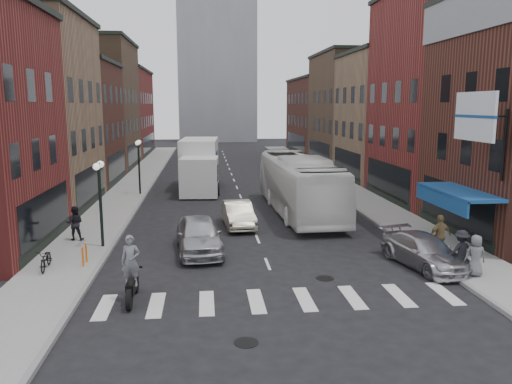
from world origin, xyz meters
TOP-DOWN VIEW (x-y plane):
  - ground at (0.00, 0.00)m, footprint 160.00×160.00m
  - sidewalk_left at (-8.50, 22.00)m, footprint 3.00×74.00m
  - sidewalk_right at (8.50, 22.00)m, footprint 3.00×74.00m
  - curb_left at (-7.00, 22.00)m, footprint 0.20×74.00m
  - curb_right at (7.00, 22.00)m, footprint 0.20×74.00m
  - crosswalk_stripes at (0.00, -3.00)m, footprint 12.00×2.20m
  - bldg_left_mid_a at (-14.99, 14.00)m, footprint 10.30×10.20m
  - bldg_left_mid_b at (-14.99, 24.00)m, footprint 10.30×10.20m
  - bldg_left_far_a at (-14.99, 35.00)m, footprint 10.30×12.20m
  - bldg_left_far_b at (-14.99, 49.00)m, footprint 10.30×16.20m
  - bldg_right_mid_a at (15.00, 14.00)m, footprint 10.30×10.20m
  - bldg_right_mid_b at (14.99, 24.00)m, footprint 10.30×10.20m
  - bldg_right_far_a at (14.99, 35.00)m, footprint 10.30×12.20m
  - bldg_right_far_b at (14.99, 49.00)m, footprint 10.30×16.20m
  - awning_blue at (8.93, 2.50)m, footprint 1.80×5.00m
  - billboard_sign at (8.59, 0.50)m, footprint 1.52×3.00m
  - distant_tower at (0.00, 78.00)m, footprint 14.00×14.00m
  - streetlamp_near at (-7.40, 4.00)m, footprint 0.32×1.22m
  - streetlamp_far at (-7.40, 18.00)m, footprint 0.32×1.22m
  - bike_rack at (-7.60, 1.30)m, footprint 0.08×0.68m
  - box_truck at (-2.99, 20.07)m, footprint 3.18×9.26m
  - motorcycle_rider at (-5.14, -2.58)m, footprint 0.65×2.31m
  - transit_bus at (3.22, 10.95)m, footprint 3.42×12.98m
  - sedan_left_near at (-2.91, 3.00)m, footprint 2.38×5.01m
  - sedan_left_far at (-0.80, 7.73)m, footprint 1.81×4.35m
  - curb_car at (6.44, 0.00)m, footprint 2.78×4.87m
  - parked_bicycle at (-8.99, 0.80)m, footprint 0.69×1.65m
  - ped_left_solo at (-8.94, 5.26)m, footprint 0.84×0.51m
  - ped_right_a at (7.40, -1.18)m, footprint 1.14×0.64m
  - ped_right_b at (7.51, 0.82)m, footprint 1.18×0.77m
  - ped_right_c at (7.71, -1.71)m, footprint 0.86×0.62m

SIDE VIEW (x-z plane):
  - ground at x=0.00m, z-range 0.00..0.00m
  - curb_left at x=-7.00m, z-range -0.08..0.08m
  - curb_right at x=7.00m, z-range -0.08..0.08m
  - crosswalk_stripes at x=0.00m, z-range -0.01..0.01m
  - sidewalk_left at x=-8.50m, z-range 0.00..0.15m
  - sidewalk_right at x=8.50m, z-range 0.00..0.15m
  - bike_rack at x=-7.60m, z-range 0.15..0.95m
  - parked_bicycle at x=-8.99m, z-range 0.15..1.00m
  - curb_car at x=6.44m, z-range 0.00..1.33m
  - sedan_left_far at x=-0.80m, z-range 0.00..1.40m
  - sedan_left_near at x=-2.91m, z-range 0.00..1.65m
  - ped_right_c at x=7.71m, z-range 0.15..1.77m
  - ped_left_solo at x=-8.94m, z-range 0.15..1.83m
  - ped_right_a at x=7.40m, z-range 0.15..1.84m
  - ped_right_b at x=7.51m, z-range 0.15..2.01m
  - motorcycle_rider at x=-5.14m, z-range -0.08..2.27m
  - transit_bus at x=3.22m, z-range 0.00..3.59m
  - box_truck at x=-2.99m, z-range -0.02..3.94m
  - awning_blue at x=8.93m, z-range 2.24..3.02m
  - streetlamp_near at x=-7.40m, z-range 0.86..4.97m
  - streetlamp_far at x=-7.40m, z-range 0.86..4.97m
  - bldg_right_far_b at x=14.99m, z-range 0.00..10.30m
  - bldg_left_mid_b at x=-14.99m, z-range 0.00..10.30m
  - bldg_left_far_b at x=-14.99m, z-range 0.00..11.30m
  - bldg_right_mid_b at x=14.99m, z-range 0.00..11.30m
  - billboard_sign at x=8.59m, z-range 4.28..7.98m
  - bldg_right_far_a at x=14.99m, z-range 0.00..12.30m
  - bldg_left_mid_a at x=-14.99m, z-range 0.00..12.30m
  - bldg_left_far_a at x=-14.99m, z-range 0.00..13.30m
  - bldg_right_mid_a at x=15.00m, z-range 0.00..14.30m
  - distant_tower at x=0.00m, z-range 0.00..50.00m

